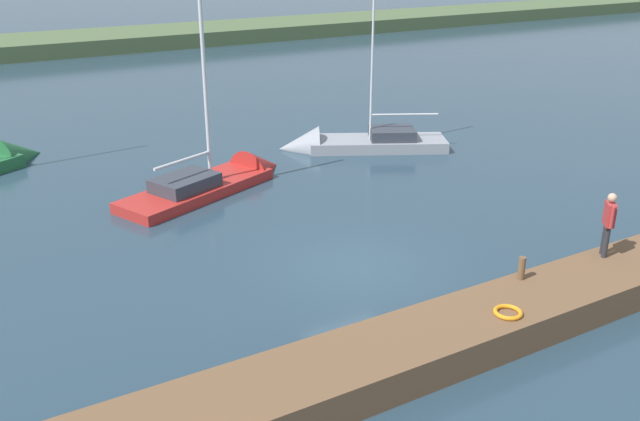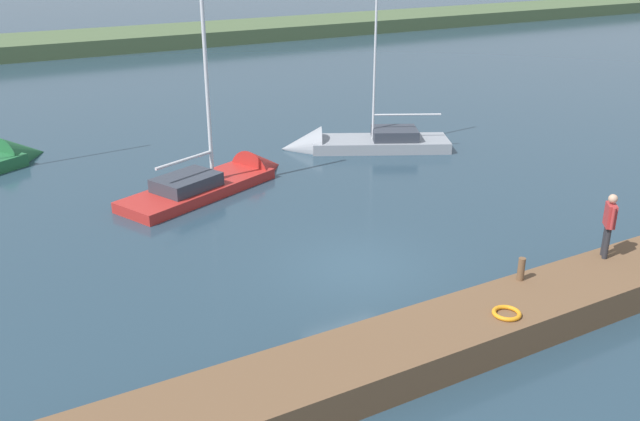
{
  "view_description": "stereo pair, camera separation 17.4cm",
  "coord_description": "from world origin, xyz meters",
  "px_view_note": "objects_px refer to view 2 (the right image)",
  "views": [
    {
      "loc": [
        9.75,
        14.64,
        8.8
      ],
      "look_at": [
        0.82,
        -0.73,
        1.66
      ],
      "focal_mm": 38.88,
      "sensor_mm": 36.0,
      "label": 1
    },
    {
      "loc": [
        9.6,
        14.73,
        8.8
      ],
      "look_at": [
        0.82,
        -0.73,
        1.66
      ],
      "focal_mm": 38.88,
      "sensor_mm": 36.0,
      "label": 2
    }
  ],
  "objects_px": {
    "life_ring_buoy": "(507,313)",
    "person_on_dock": "(609,221)",
    "mooring_post_near": "(521,269)",
    "sailboat_far_left": "(352,147)",
    "sailboat_behind_pier": "(225,182)"
  },
  "relations": [
    {
      "from": "sailboat_behind_pier",
      "to": "mooring_post_near",
      "type": "bearing_deg",
      "value": -99.43
    },
    {
      "from": "mooring_post_near",
      "to": "sailboat_far_left",
      "type": "height_order",
      "value": "sailboat_far_left"
    },
    {
      "from": "mooring_post_near",
      "to": "sailboat_behind_pier",
      "type": "distance_m",
      "value": 12.62
    },
    {
      "from": "mooring_post_near",
      "to": "sailboat_far_left",
      "type": "bearing_deg",
      "value": -105.06
    },
    {
      "from": "life_ring_buoy",
      "to": "sailboat_behind_pier",
      "type": "height_order",
      "value": "sailboat_behind_pier"
    },
    {
      "from": "life_ring_buoy",
      "to": "person_on_dock",
      "type": "xyz_separation_m",
      "value": [
        -4.42,
        -1.0,
        0.98
      ]
    },
    {
      "from": "sailboat_behind_pier",
      "to": "sailboat_far_left",
      "type": "xyz_separation_m",
      "value": [
        -6.59,
        -1.54,
        0.03
      ]
    },
    {
      "from": "sailboat_behind_pier",
      "to": "person_on_dock",
      "type": "relative_size",
      "value": 4.71
    },
    {
      "from": "mooring_post_near",
      "to": "sailboat_far_left",
      "type": "distance_m",
      "value": 14.32
    },
    {
      "from": "life_ring_buoy",
      "to": "sailboat_behind_pier",
      "type": "bearing_deg",
      "value": -84.18
    },
    {
      "from": "life_ring_buoy",
      "to": "sailboat_far_left",
      "type": "relative_size",
      "value": 0.08
    },
    {
      "from": "life_ring_buoy",
      "to": "sailboat_far_left",
      "type": "distance_m",
      "value": 15.81
    },
    {
      "from": "mooring_post_near",
      "to": "sailboat_behind_pier",
      "type": "bearing_deg",
      "value": -76.79
    },
    {
      "from": "sailboat_behind_pier",
      "to": "person_on_dock",
      "type": "distance_m",
      "value": 13.76
    },
    {
      "from": "mooring_post_near",
      "to": "life_ring_buoy",
      "type": "bearing_deg",
      "value": 36.36
    }
  ]
}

